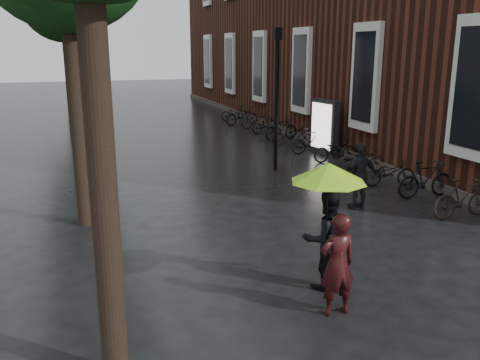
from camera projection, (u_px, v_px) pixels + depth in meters
name	position (u px, v px, depth m)	size (l,w,h in m)	color
ground	(434.00, 360.00, 6.70)	(120.00, 120.00, 0.00)	black
brick_building	(358.00, 7.00, 26.26)	(10.20, 33.20, 12.00)	#38160F
person_burgundy	(337.00, 265.00, 7.67)	(0.59, 0.39, 1.63)	black
person_black	(326.00, 239.00, 8.53)	(0.85, 0.66, 1.74)	black
lime_umbrella	(329.00, 173.00, 7.80)	(1.20, 1.20, 1.76)	black
pedestrian_walking	(360.00, 176.00, 12.78)	(1.00, 0.41, 1.70)	black
parked_bicycles	(301.00, 137.00, 20.51)	(2.14, 18.31, 1.03)	black
ad_lightbox	(325.00, 127.00, 19.27)	(0.32, 1.38, 2.09)	black
lamp_post	(277.00, 86.00, 16.27)	(0.24, 0.24, 4.58)	black
cycle_sign	(90.00, 97.00, 21.77)	(0.15, 0.53, 2.90)	#262628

